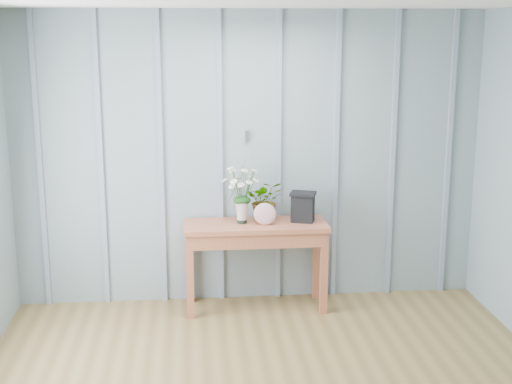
{
  "coord_description": "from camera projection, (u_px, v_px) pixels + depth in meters",
  "views": [
    {
      "loc": [
        -0.51,
        -3.72,
        2.36
      ],
      "look_at": [
        0.03,
        1.94,
        1.03
      ],
      "focal_mm": 50.0,
      "sensor_mm": 36.0,
      "label": 1
    }
  ],
  "objects": [
    {
      "name": "room_shell",
      "position": [
        267.0,
        85.0,
        4.63
      ],
      "size": [
        4.0,
        4.5,
        2.5
      ],
      "color": "#8599A2",
      "rests_on": "ground"
    },
    {
      "name": "sideboard",
      "position": [
        255.0,
        236.0,
        5.98
      ],
      "size": [
        1.2,
        0.45,
        0.75
      ],
      "color": "#A35639",
      "rests_on": "ground"
    },
    {
      "name": "spider_plant",
      "position": [
        265.0,
        200.0,
        6.03
      ],
      "size": [
        0.32,
        0.28,
        0.34
      ],
      "primitive_type": "imported",
      "rotation": [
        0.0,
        0.0,
        -0.03
      ],
      "color": "#143D15",
      "rests_on": "sideboard"
    },
    {
      "name": "felt_disc_vessel",
      "position": [
        265.0,
        214.0,
        5.88
      ],
      "size": [
        0.2,
        0.09,
        0.19
      ],
      "primitive_type": "ellipsoid",
      "rotation": [
        0.0,
        0.0,
        -0.21
      ],
      "color": "#964D67",
      "rests_on": "sideboard"
    },
    {
      "name": "carved_box",
      "position": [
        303.0,
        207.0,
        5.98
      ],
      "size": [
        0.25,
        0.22,
        0.25
      ],
      "color": "black",
      "rests_on": "sideboard"
    },
    {
      "name": "daisy_vase",
      "position": [
        242.0,
        186.0,
        5.89
      ],
      "size": [
        0.36,
        0.27,
        0.51
      ],
      "color": "black",
      "rests_on": "sideboard"
    }
  ]
}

